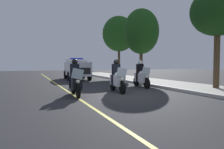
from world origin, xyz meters
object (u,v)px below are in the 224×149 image
tree_behind_suv (119,34)px  police_suv (77,68)px  police_motorcycle_lead_right (117,79)px  police_motorcycle_lead_left (75,81)px  police_motorcycle_trailing (141,76)px  tree_far_back (141,32)px  tree_mid_block (218,11)px

tree_behind_suv → police_suv: bearing=-73.3°
police_motorcycle_lead_right → police_motorcycle_lead_left: bearing=-77.7°
police_suv → tree_behind_suv: 6.50m
police_motorcycle_lead_left → police_motorcycle_lead_right: bearing=102.3°
tree_behind_suv → police_motorcycle_trailing: bearing=-16.1°
tree_far_back → police_motorcycle_lead_right: bearing=-39.7°
police_motorcycle_lead_right → police_suv: (-9.81, 0.03, 0.37)m
police_motorcycle_trailing → tree_mid_block: size_ratio=0.37×
police_motorcycle_lead_left → tree_far_back: 9.86m
police_motorcycle_trailing → police_suv: 8.69m
police_motorcycle_lead_right → tree_far_back: size_ratio=0.36×
police_motorcycle_lead_right → police_suv: bearing=179.8°
police_motorcycle_lead_left → police_suv: bearing=167.1°
tree_mid_block → tree_far_back: (-6.68, -1.16, -0.26)m
police_motorcycle_trailing → tree_behind_suv: tree_behind_suv is taller
tree_far_back → tree_behind_suv: tree_behind_suv is taller
police_motorcycle_lead_left → tree_behind_suv: size_ratio=0.32×
police_suv → tree_mid_block: tree_mid_block is taller
tree_mid_block → tree_far_back: size_ratio=0.97×
tree_mid_block → tree_behind_suv: 12.49m
tree_mid_block → tree_behind_suv: tree_behind_suv is taller
tree_far_back → tree_behind_suv: bearing=174.9°
police_motorcycle_lead_left → police_suv: 10.60m
tree_mid_block → tree_behind_suv: (-12.47, -0.64, 0.33)m
police_motorcycle_trailing → tree_far_back: tree_far_back is taller
police_motorcycle_trailing → tree_behind_suv: 11.10m
police_motorcycle_lead_left → police_motorcycle_lead_right: same height
tree_mid_block → police_motorcycle_lead_right: bearing=-101.1°
police_motorcycle_lead_left → tree_behind_suv: (-11.85, 7.47, 4.10)m
tree_mid_block → tree_behind_suv: size_ratio=0.87×
police_motorcycle_lead_right → tree_behind_suv: bearing=155.7°
police_motorcycle_lead_right → tree_behind_suv: 13.11m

